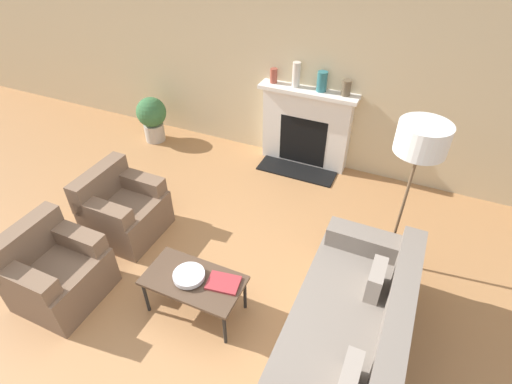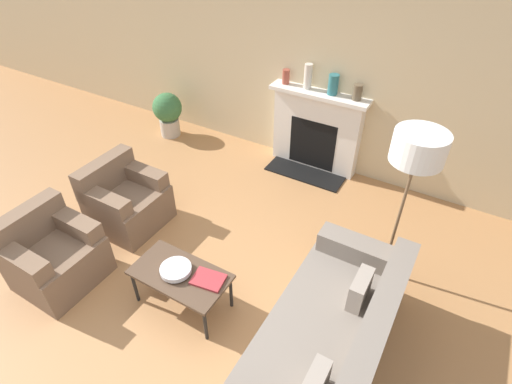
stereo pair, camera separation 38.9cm
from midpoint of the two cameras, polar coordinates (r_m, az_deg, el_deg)
ground_plane at (r=4.08m, az=-7.99°, el=-16.29°), size 18.00×18.00×0.00m
wall_back at (r=5.44m, az=11.32°, el=17.55°), size 18.00×0.06×2.90m
fireplace at (r=5.66m, az=10.50°, el=8.44°), size 1.34×0.59×1.14m
couch at (r=3.54m, az=13.14°, el=-21.06°), size 0.91×2.11×0.78m
armchair_near at (r=4.44m, az=-24.76°, el=-8.35°), size 0.73×0.77×0.81m
armchair_far at (r=4.86m, az=-15.94°, el=-1.34°), size 0.73×0.77×0.81m
coffee_table at (r=3.81m, az=-7.85°, el=-11.96°), size 0.92×0.49×0.43m
bowl at (r=3.77m, az=-8.46°, el=-11.01°), size 0.29×0.29×0.06m
book at (r=3.69m, az=-3.78°, el=-12.48°), size 0.32×0.26×0.02m
floor_lamp at (r=3.71m, az=24.69°, el=4.15°), size 0.45×0.45×1.69m
mantel_vase_left at (r=5.55m, az=6.39°, el=16.02°), size 0.10×0.10×0.19m
mantel_vase_center_left at (r=5.41m, az=9.57°, el=15.93°), size 0.10×0.10×0.33m
mantel_vase_center_right at (r=5.32m, az=13.12°, el=14.68°), size 0.13×0.13×0.26m
mantel_vase_right at (r=5.26m, az=16.41°, el=13.47°), size 0.11×0.11×0.20m
potted_plant at (r=6.53m, az=-10.80°, el=11.14°), size 0.46×0.46×0.71m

